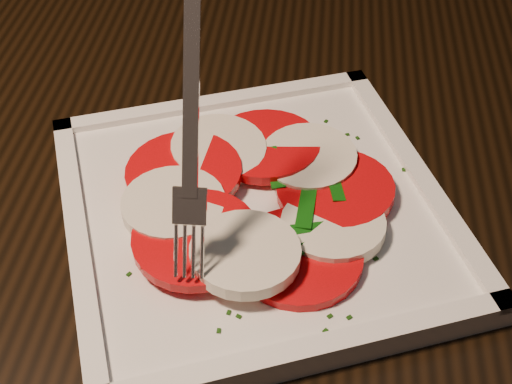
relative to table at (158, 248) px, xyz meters
The scene contains 4 objects.
table is the anchor object (origin of this frame).
plate 0.15m from the table, 29.80° to the right, with size 0.28×0.28×0.01m, color white.
caprese_salad 0.16m from the table, 29.77° to the right, with size 0.22×0.23×0.02m.
fork 0.24m from the table, 55.04° to the right, with size 0.04×0.10×0.17m, color white, non-canonical shape.
Camera 1 is at (0.02, -0.27, 1.14)m, focal length 50.00 mm.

